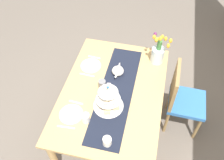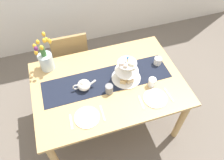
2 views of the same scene
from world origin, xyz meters
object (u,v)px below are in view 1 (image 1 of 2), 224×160
at_px(dinner_plate_left, 91,66).
at_px(fork_right, 76,102).
at_px(chair_left, 182,97).
at_px(tulip_vase, 158,53).
at_px(dining_table, 113,97).
at_px(mug_grey, 102,84).
at_px(knife_right, 66,127).
at_px(tiered_cake_stand, 109,101).
at_px(cream_jug, 107,141).
at_px(knife_left, 87,75).
at_px(fork_left, 94,57).
at_px(dinner_plate_right, 71,114).
at_px(teapot, 118,70).
at_px(mug_white_text, 86,118).

distance_m(dinner_plate_left, fork_right, 0.53).
bearing_deg(chair_left, tulip_vase, -128.08).
height_order(chair_left, tulip_vase, tulip_vase).
xyz_separation_m(dining_table, mug_grey, (-0.02, -0.12, 0.15)).
xyz_separation_m(chair_left, knife_right, (0.79, -1.08, 0.24)).
relative_size(tiered_cake_stand, cream_jug, 3.58).
height_order(cream_jug, knife_right, cream_jug).
distance_m(knife_left, knife_right, 0.67).
bearing_deg(knife_right, cream_jug, 80.28).
height_order(fork_left, dinner_plate_right, dinner_plate_right).
height_order(chair_left, fork_left, chair_left).
bearing_deg(chair_left, dining_table, -69.87).
relative_size(teapot, knife_left, 1.40).
height_order(knife_right, mug_grey, mug_grey).
relative_size(teapot, mug_grey, 2.51).
height_order(tulip_vase, dinner_plate_right, tulip_vase).
relative_size(fork_left, mug_white_text, 1.58).
height_order(dining_table, mug_white_text, mug_white_text).
distance_m(dinner_plate_left, knife_right, 0.82).
distance_m(dining_table, dinner_plate_right, 0.51).
bearing_deg(knife_right, fork_right, 180.00).
height_order(dinner_plate_left, fork_right, dinner_plate_left).
relative_size(dinner_plate_left, fork_left, 1.53).
distance_m(dining_table, fork_left, 0.56).
distance_m(cream_jug, mug_grey, 0.65).
relative_size(teapot, fork_left, 1.59).
bearing_deg(knife_right, teapot, 156.85).
bearing_deg(dinner_plate_left, knife_left, 0.00).
height_order(teapot, dinner_plate_right, teapot).
bearing_deg(mug_grey, tulip_vase, 135.66).
relative_size(tiered_cake_stand, dinner_plate_left, 1.32).
relative_size(fork_left, mug_grey, 1.58).
relative_size(knife_left, knife_right, 1.00).
relative_size(dining_table, fork_right, 10.14).
xyz_separation_m(tulip_vase, cream_jug, (1.14, -0.31, -0.09)).
xyz_separation_m(dinner_plate_left, knife_left, (0.14, 0.00, -0.00)).
distance_m(dining_table, chair_left, 0.81).
distance_m(chair_left, cream_jug, 1.13).
bearing_deg(chair_left, mug_grey, -73.97).
relative_size(chair_left, fork_left, 6.07).
height_order(dining_table, dinner_plate_right, dinner_plate_right).
height_order(tulip_vase, fork_left, tulip_vase).
distance_m(knife_left, dinner_plate_right, 0.53).
xyz_separation_m(tulip_vase, mug_white_text, (0.96, -0.56, -0.09)).
xyz_separation_m(dinner_plate_left, mug_white_text, (0.71, 0.16, 0.04)).
relative_size(teapot, fork_right, 1.59).
bearing_deg(cream_jug, mug_grey, -161.51).
bearing_deg(tulip_vase, mug_grey, -44.34).
distance_m(teapot, fork_right, 0.58).
distance_m(tulip_vase, mug_grey, 0.74).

